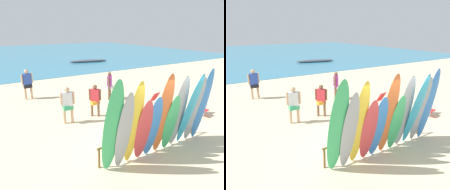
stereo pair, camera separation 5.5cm
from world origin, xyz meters
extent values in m
plane|color=beige|center=(0.00, 14.00, 0.00)|extent=(60.00, 60.00, 0.00)
cube|color=teal|center=(0.00, 32.46, 0.01)|extent=(60.00, 40.00, 0.02)
cylinder|color=brown|center=(-2.02, 0.00, 0.31)|extent=(0.07, 0.07, 0.62)
cylinder|color=brown|center=(2.02, 0.00, 0.31)|extent=(0.07, 0.07, 0.62)
cylinder|color=brown|center=(0.00, 0.00, 0.62)|extent=(4.17, 0.06, 0.06)
ellipsoid|color=#38B266|center=(-1.89, -0.50, 1.40)|extent=(0.57, 0.74, 2.80)
ellipsoid|color=#999EA3|center=(-1.53, -0.52, 1.21)|extent=(0.50, 0.68, 2.43)
ellipsoid|color=yellow|center=(-1.12, -0.43, 1.31)|extent=(0.54, 0.64, 2.63)
ellipsoid|color=#D13D42|center=(-0.76, -0.42, 1.02)|extent=(0.57, 0.58, 2.05)
ellipsoid|color=#337AD1|center=(-0.39, -0.42, 1.03)|extent=(0.56, 0.53, 2.07)
ellipsoid|color=orange|center=(0.00, -0.43, 1.35)|extent=(0.57, 0.61, 2.70)
ellipsoid|color=#38B266|center=(0.39, -0.41, 0.99)|extent=(0.55, 0.48, 1.98)
ellipsoid|color=#999EA3|center=(0.75, -0.39, 1.27)|extent=(0.58, 0.57, 2.54)
ellipsoid|color=#289EC6|center=(1.14, -0.52, 1.30)|extent=(0.54, 0.82, 2.60)
ellipsoid|color=#999EA3|center=(1.51, -0.44, 1.22)|extent=(0.56, 0.59, 2.44)
ellipsoid|color=#337AD1|center=(1.84, -0.48, 1.34)|extent=(0.52, 0.58, 2.68)
cylinder|color=brown|center=(-0.10, 3.45, 0.36)|extent=(0.11, 0.11, 0.73)
cylinder|color=brown|center=(-0.34, 3.63, 0.36)|extent=(0.11, 0.11, 0.73)
cube|color=orange|center=(-0.22, 3.54, 0.67)|extent=(0.39, 0.24, 0.17)
cube|color=#DB333D|center=(-0.22, 3.54, 1.01)|extent=(0.42, 0.38, 0.57)
sphere|color=brown|center=(-0.22, 3.54, 1.40)|extent=(0.21, 0.21, 0.21)
cylinder|color=brown|center=(-0.03, 3.39, 1.04)|extent=(0.09, 0.09, 0.51)
cylinder|color=brown|center=(-0.41, 3.69, 1.04)|extent=(0.09, 0.09, 0.51)
cylinder|color=brown|center=(1.58, 5.25, 0.38)|extent=(0.12, 0.12, 0.76)
cylinder|color=brown|center=(1.80, 5.47, 0.38)|extent=(0.12, 0.12, 0.76)
cube|color=silver|center=(1.69, 5.36, 0.70)|extent=(0.41, 0.25, 0.18)
cube|color=#B23399|center=(1.69, 5.36, 1.06)|extent=(0.42, 0.43, 0.60)
sphere|color=brown|center=(1.69, 5.36, 1.47)|extent=(0.22, 0.22, 0.22)
cylinder|color=brown|center=(1.52, 5.18, 1.09)|extent=(0.09, 0.09, 0.53)
cylinder|color=brown|center=(1.87, 5.54, 1.09)|extent=(0.09, 0.09, 0.53)
cylinder|color=tan|center=(-2.01, 7.95, 0.41)|extent=(0.13, 0.13, 0.83)
cylinder|color=tan|center=(-2.35, 7.90, 0.41)|extent=(0.13, 0.13, 0.83)
cube|color=black|center=(-2.18, 7.93, 0.76)|extent=(0.44, 0.27, 0.20)
cube|color=#2D4CB2|center=(-2.18, 7.93, 1.15)|extent=(0.45, 0.28, 0.65)
sphere|color=tan|center=(-2.18, 7.93, 1.59)|extent=(0.23, 0.23, 0.23)
cylinder|color=tan|center=(-1.91, 7.96, 1.19)|extent=(0.10, 0.10, 0.57)
cylinder|color=tan|center=(-2.45, 7.89, 1.19)|extent=(0.10, 0.10, 0.57)
cylinder|color=tan|center=(-1.71, 3.53, 0.39)|extent=(0.12, 0.12, 0.77)
cylinder|color=tan|center=(-1.40, 3.44, 0.39)|extent=(0.12, 0.12, 0.77)
cube|color=#33A36B|center=(-1.55, 3.49, 0.71)|extent=(0.41, 0.26, 0.19)
cube|color=silver|center=(-1.55, 3.49, 1.07)|extent=(0.44, 0.31, 0.60)
sphere|color=tan|center=(-1.55, 3.49, 1.49)|extent=(0.22, 0.22, 0.22)
cylinder|color=tan|center=(-1.80, 3.55, 1.11)|extent=(0.09, 0.09, 0.54)
cylinder|color=tan|center=(-1.31, 3.42, 1.11)|extent=(0.09, 0.09, 0.54)
cylinder|color=#B7B7BC|center=(3.77, 0.68, 0.14)|extent=(0.02, 0.02, 0.28)
cylinder|color=#B7B7BC|center=(4.19, 0.75, 0.14)|extent=(0.02, 0.02, 0.28)
cylinder|color=#B7B7BC|center=(3.71, 1.05, 0.14)|extent=(0.02, 0.02, 0.28)
cylinder|color=#B7B7BC|center=(4.12, 1.12, 0.14)|extent=(0.02, 0.02, 0.28)
cube|color=red|center=(3.95, 0.90, 0.30)|extent=(0.57, 0.53, 0.03)
cube|color=red|center=(3.89, 1.22, 0.57)|extent=(0.53, 0.31, 0.52)
cylinder|color=#B7B7BC|center=(2.81, 2.38, 0.14)|extent=(0.02, 0.02, 0.28)
cylinder|color=#B7B7BC|center=(3.22, 2.46, 0.14)|extent=(0.02, 0.02, 0.28)
cylinder|color=#B7B7BC|center=(2.73, 2.75, 0.14)|extent=(0.02, 0.02, 0.28)
cylinder|color=#B7B7BC|center=(3.14, 2.83, 0.14)|extent=(0.02, 0.02, 0.28)
cube|color=red|center=(2.98, 2.60, 0.30)|extent=(0.58, 0.54, 0.03)
cube|color=red|center=(2.90, 2.96, 0.55)|extent=(0.55, 0.40, 0.49)
ellipsoid|color=#4C515B|center=(7.19, 18.90, 0.16)|extent=(4.62, 1.78, 0.37)
camera|label=1|loc=(-4.69, -4.84, 3.89)|focal=35.28mm
camera|label=2|loc=(-4.64, -4.87, 3.89)|focal=35.28mm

